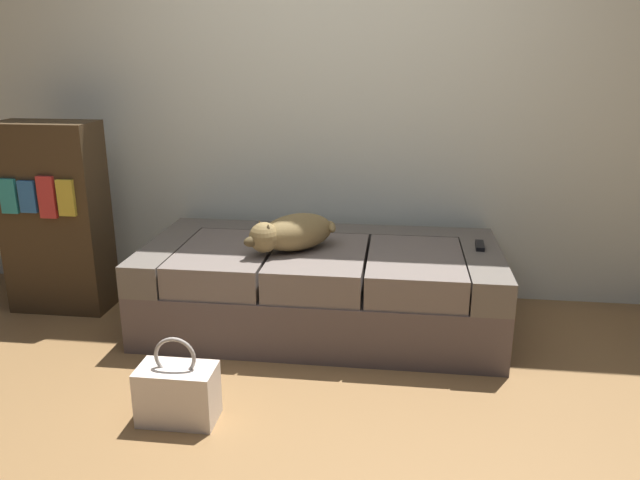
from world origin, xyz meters
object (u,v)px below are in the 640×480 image
object	(u,v)px
tv_remote	(480,246)
handbag	(178,393)
couch	(321,287)
dog_tan	(292,233)
bookshelf	(56,218)

from	to	relation	value
tv_remote	handbag	world-z (taller)	tv_remote
couch	tv_remote	bearing A→B (deg)	5.64
dog_tan	bookshelf	world-z (taller)	bookshelf
handbag	bookshelf	size ratio (longest dim) A/B	0.34
couch	bookshelf	size ratio (longest dim) A/B	1.73
dog_tan	tv_remote	xyz separation A→B (m)	(0.99, 0.18, -0.09)
tv_remote	handbag	distance (m)	1.74
handbag	bookshelf	world-z (taller)	bookshelf
dog_tan	bookshelf	xyz separation A→B (m)	(-1.41, 0.16, -0.01)
tv_remote	bookshelf	xyz separation A→B (m)	(-2.40, -0.02, 0.07)
dog_tan	handbag	distance (m)	1.05
handbag	bookshelf	distance (m)	1.57
handbag	bookshelf	xyz separation A→B (m)	(-1.08, 1.06, 0.43)
couch	handbag	world-z (taller)	couch
couch	tv_remote	xyz separation A→B (m)	(0.85, 0.08, 0.25)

